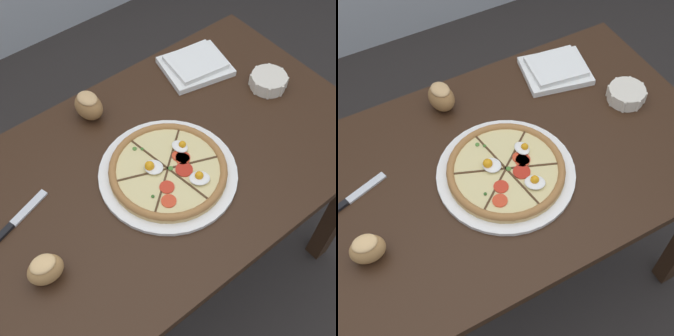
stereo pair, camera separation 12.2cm
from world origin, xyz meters
TOP-DOWN VIEW (x-y plane):
  - ground_plane at (0.00, 0.00)m, footprint 12.00×12.00m
  - dining_table at (0.00, 0.00)m, footprint 1.30×0.72m
  - pizza at (0.04, -0.05)m, footprint 0.37×0.37m
  - ramekin_bowl at (0.49, 0.03)m, footprint 0.12×0.12m
  - napkin_folded at (0.36, 0.22)m, footprint 0.23×0.21m
  - bread_piece_near at (-0.35, -0.10)m, footprint 0.09×0.07m
  - bread_piece_mid at (-0.01, 0.26)m, footprint 0.08×0.10m
  - knife_main at (-0.34, 0.08)m, footprint 0.20×0.08m

SIDE VIEW (x-z plane):
  - ground_plane at x=0.00m, z-range 0.00..0.00m
  - dining_table at x=0.00m, z-range 0.25..0.99m
  - knife_main at x=-0.34m, z-range 0.73..0.74m
  - napkin_folded at x=0.36m, z-range 0.73..0.77m
  - pizza at x=0.04m, z-range 0.72..0.78m
  - ramekin_bowl at x=0.49m, z-range 0.73..0.78m
  - bread_piece_near at x=-0.35m, z-range 0.74..0.81m
  - bread_piece_mid at x=-0.01m, z-range 0.74..0.82m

